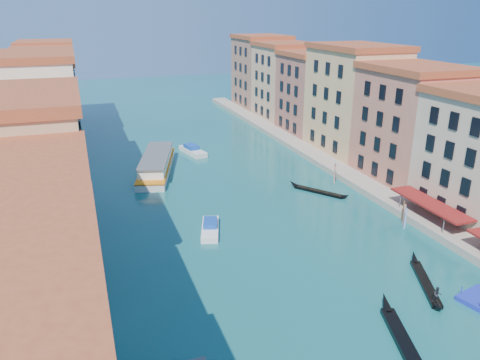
% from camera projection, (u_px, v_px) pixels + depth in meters
% --- Properties ---
extents(left_bank_palazzos, '(12.80, 128.40, 21.00)m').
position_uv_depth(left_bank_palazzos, '(37.00, 137.00, 66.67)').
color(left_bank_palazzos, beige).
rests_on(left_bank_palazzos, ground).
extents(right_bank_palazzos, '(12.80, 128.40, 21.00)m').
position_uv_depth(right_bank_palazzos, '(372.00, 111.00, 84.20)').
color(right_bank_palazzos, '#A54940').
rests_on(right_bank_palazzos, ground).
extents(quay, '(4.00, 140.00, 1.00)m').
position_uv_depth(quay, '(329.00, 164.00, 84.88)').
color(quay, '#A89C88').
rests_on(quay, ground).
extents(mooring_poles_right, '(1.44, 54.24, 3.20)m').
position_uv_depth(mooring_poles_right, '(469.00, 255.00, 51.56)').
color(mooring_poles_right, brown).
rests_on(mooring_poles_right, ground).
extents(vaporetto_far, '(10.19, 21.18, 3.08)m').
position_uv_depth(vaporetto_far, '(156.00, 164.00, 82.23)').
color(vaporetto_far, silver).
rests_on(vaporetto_far, ground).
extents(gondola_fore, '(5.24, 13.21, 2.71)m').
position_uv_depth(gondola_fore, '(407.00, 346.00, 38.88)').
color(gondola_fore, black).
rests_on(gondola_fore, ground).
extents(gondola_right, '(5.47, 10.56, 2.24)m').
position_uv_depth(gondola_right, '(426.00, 283.00, 47.98)').
color(gondola_right, black).
rests_on(gondola_right, ground).
extents(gondola_far, '(6.82, 9.15, 1.51)m').
position_uv_depth(gondola_far, '(317.00, 191.00, 72.86)').
color(gondola_far, black).
rests_on(gondola_far, ground).
extents(motorboat_mid, '(3.99, 7.00, 1.38)m').
position_uv_depth(motorboat_mid, '(210.00, 228.00, 59.90)').
color(motorboat_mid, white).
rests_on(motorboat_mid, ground).
extents(motorboat_far, '(4.17, 8.24, 1.63)m').
position_uv_depth(motorboat_far, '(193.00, 150.00, 92.87)').
color(motorboat_far, silver).
rests_on(motorboat_far, ground).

